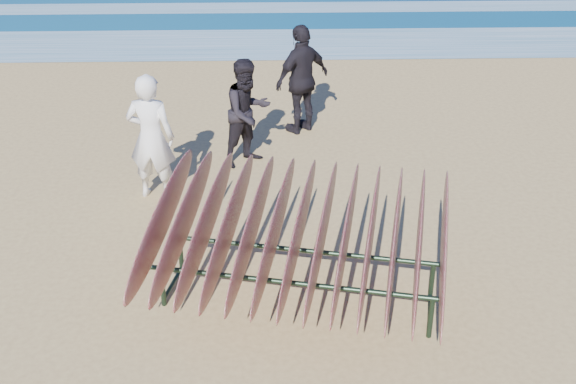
{
  "coord_description": "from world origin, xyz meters",
  "views": [
    {
      "loc": [
        -0.22,
        -6.74,
        5.0
      ],
      "look_at": [
        0.0,
        0.8,
        0.95
      ],
      "focal_mm": 45.0,
      "sensor_mm": 36.0,
      "label": 1
    }
  ],
  "objects_px": {
    "person_dark_b": "(302,79)",
    "surfboard_rack": "(298,235)",
    "person_white": "(151,137)",
    "person_dark_a": "(248,112)"
  },
  "relations": [
    {
      "from": "person_dark_b",
      "to": "surfboard_rack",
      "type": "bearing_deg",
      "value": 48.79
    },
    {
      "from": "person_white",
      "to": "person_dark_a",
      "type": "relative_size",
      "value": 1.09
    },
    {
      "from": "surfboard_rack",
      "to": "person_white",
      "type": "xyz_separation_m",
      "value": [
        -1.94,
        2.63,
        0.01
      ]
    },
    {
      "from": "person_white",
      "to": "person_dark_a",
      "type": "xyz_separation_m",
      "value": [
        1.32,
        1.08,
        -0.08
      ]
    },
    {
      "from": "person_white",
      "to": "person_dark_b",
      "type": "distance_m",
      "value": 3.2
    },
    {
      "from": "person_white",
      "to": "person_dark_b",
      "type": "xyz_separation_m",
      "value": [
        2.22,
        2.31,
        0.01
      ]
    },
    {
      "from": "surfboard_rack",
      "to": "person_dark_b",
      "type": "distance_m",
      "value": 4.95
    },
    {
      "from": "person_white",
      "to": "person_dark_a",
      "type": "height_order",
      "value": "person_white"
    },
    {
      "from": "surfboard_rack",
      "to": "person_dark_a",
      "type": "bearing_deg",
      "value": 112.03
    },
    {
      "from": "person_white",
      "to": "person_dark_b",
      "type": "relative_size",
      "value": 0.99
    }
  ]
}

